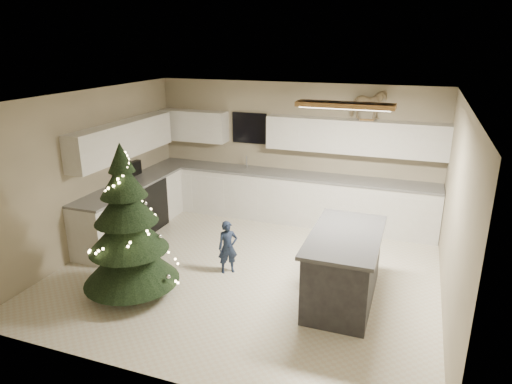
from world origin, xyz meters
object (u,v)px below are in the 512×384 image
(bar_stool, at_px, (316,255))
(toddler, at_px, (228,247))
(rocking_horse, at_px, (368,104))
(island, at_px, (344,267))
(christmas_tree, at_px, (128,235))

(bar_stool, distance_m, toddler, 1.32)
(rocking_horse, bearing_deg, island, 173.18)
(christmas_tree, xyz_separation_m, toddler, (1.00, 1.00, -0.47))
(bar_stool, relative_size, rocking_horse, 0.98)
(toddler, bearing_deg, island, -41.44)
(bar_stool, xyz_separation_m, christmas_tree, (-2.32, -1.05, 0.40))
(island, distance_m, christmas_tree, 2.90)
(island, height_order, rocking_horse, rocking_horse)
(island, xyz_separation_m, christmas_tree, (-2.75, -0.83, 0.39))
(island, xyz_separation_m, toddler, (-1.75, 0.18, -0.07))
(rocking_horse, bearing_deg, christmas_tree, 133.29)
(island, relative_size, bar_stool, 2.68)
(christmas_tree, bearing_deg, island, 16.75)
(island, height_order, toddler, island)
(island, xyz_separation_m, rocking_horse, (-0.13, 2.64, 1.80))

